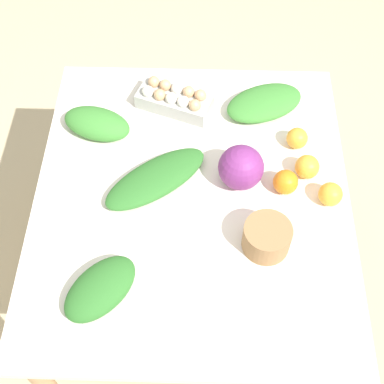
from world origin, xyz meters
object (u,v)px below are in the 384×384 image
(greens_bunch_kale, at_px, (100,288))
(orange_3, at_px, (286,182))
(orange_0, at_px, (307,167))
(greens_bunch_chard, at_px, (156,178))
(egg_carton, at_px, (174,99))
(orange_1, at_px, (330,194))
(cabbage_purple, at_px, (241,167))
(greens_bunch_beet_tops, at_px, (264,103))
(paper_bag, at_px, (267,237))
(orange_2, at_px, (297,138))
(greens_bunch_dandelion, at_px, (97,124))

(greens_bunch_kale, relative_size, orange_3, 2.98)
(greens_bunch_kale, distance_m, orange_0, 0.79)
(greens_bunch_kale, xyz_separation_m, greens_bunch_chard, (-0.40, 0.13, -0.01))
(egg_carton, height_order, orange_1, egg_carton)
(egg_carton, relative_size, orange_1, 3.75)
(cabbage_purple, height_order, egg_carton, cabbage_purple)
(greens_bunch_kale, distance_m, greens_bunch_beet_tops, 0.91)
(cabbage_purple, height_order, greens_bunch_chard, cabbage_purple)
(greens_bunch_beet_tops, distance_m, greens_bunch_chard, 0.52)
(greens_bunch_beet_tops, height_order, orange_3, orange_3)
(greens_bunch_kale, bearing_deg, greens_bunch_chard, 161.67)
(greens_bunch_kale, height_order, greens_bunch_beet_tops, greens_bunch_kale)
(paper_bag, height_order, greens_bunch_chard, paper_bag)
(greens_bunch_kale, height_order, orange_0, orange_0)
(orange_0, xyz_separation_m, orange_2, (-0.13, -0.02, -0.00))
(greens_bunch_beet_tops, height_order, orange_0, orange_0)
(greens_bunch_kale, relative_size, orange_1, 3.13)
(greens_bunch_kale, relative_size, greens_bunch_dandelion, 1.00)
(orange_1, height_order, orange_2, orange_1)
(greens_bunch_beet_tops, xyz_separation_m, greens_bunch_dandelion, (0.13, -0.60, 0.01))
(orange_1, relative_size, orange_2, 1.05)
(greens_bunch_chard, relative_size, orange_1, 4.86)
(greens_bunch_beet_tops, height_order, orange_2, orange_2)
(greens_bunch_chard, bearing_deg, greens_bunch_dandelion, -135.01)
(greens_bunch_dandelion, distance_m, orange_2, 0.71)
(greens_bunch_kale, bearing_deg, orange_3, 124.93)
(greens_bunch_dandelion, height_order, greens_bunch_chard, greens_bunch_dandelion)
(orange_2, bearing_deg, greens_bunch_dandelion, -93.47)
(cabbage_purple, distance_m, orange_1, 0.30)
(paper_bag, relative_size, greens_bunch_beet_tops, 0.51)
(paper_bag, height_order, greens_bunch_beet_tops, paper_bag)
(greens_bunch_beet_tops, distance_m, orange_3, 0.37)
(egg_carton, distance_m, greens_bunch_beet_tops, 0.33)
(egg_carton, distance_m, orange_3, 0.53)
(paper_bag, xyz_separation_m, orange_1, (-0.17, 0.22, -0.01))
(orange_2, bearing_deg, orange_0, 10.18)
(cabbage_purple, xyz_separation_m, orange_3, (0.03, 0.15, -0.03))
(orange_2, bearing_deg, egg_carton, -111.24)
(egg_carton, xyz_separation_m, orange_3, (0.36, 0.38, -0.00))
(greens_bunch_beet_tops, relative_size, greens_bunch_chard, 0.77)
(paper_bag, xyz_separation_m, greens_bunch_beet_tops, (-0.58, 0.02, -0.01))
(orange_2, bearing_deg, greens_bunch_beet_tops, -147.96)
(egg_carton, relative_size, greens_bunch_beet_tops, 1.01)
(greens_bunch_kale, distance_m, orange_2, 0.85)
(greens_bunch_dandelion, distance_m, greens_bunch_chard, 0.32)
(greens_bunch_beet_tops, height_order, greens_bunch_chard, greens_bunch_beet_tops)
(cabbage_purple, height_order, paper_bag, cabbage_purple)
(greens_bunch_dandelion, distance_m, orange_1, 0.84)
(greens_bunch_kale, bearing_deg, greens_bunch_dandelion, -171.75)
(greens_bunch_kale, bearing_deg, paper_bag, 110.05)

